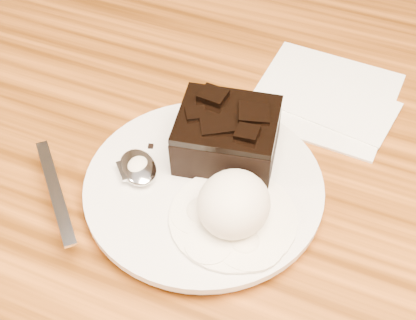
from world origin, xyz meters
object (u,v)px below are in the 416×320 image
at_px(spoon, 138,168).
at_px(napkin, 324,96).
at_px(plate, 204,189).
at_px(ice_cream_scoop, 234,204).
at_px(brownie, 227,138).

height_order(spoon, napkin, spoon).
xyz_separation_m(plate, ice_cream_scoop, (0.04, -0.03, 0.03)).
bearing_deg(napkin, spoon, -124.26).
distance_m(ice_cream_scoop, spoon, 0.10).
distance_m(plate, brownie, 0.05).
distance_m(spoon, napkin, 0.23).
bearing_deg(ice_cream_scoop, plate, 144.99).
relative_size(ice_cream_scoop, spoon, 0.35).
height_order(ice_cream_scoop, spoon, ice_cream_scoop).
height_order(brownie, spoon, brownie).
xyz_separation_m(plate, napkin, (0.07, 0.18, -0.01)).
bearing_deg(plate, brownie, 82.92).
relative_size(plate, spoon, 1.18).
relative_size(brownie, spoon, 0.48).
distance_m(brownie, spoon, 0.09).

